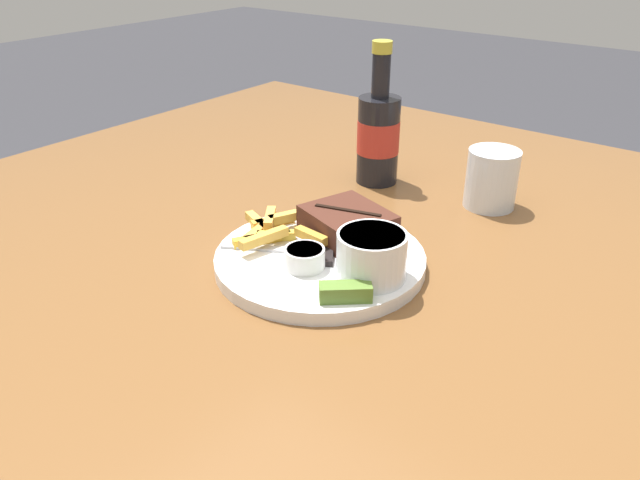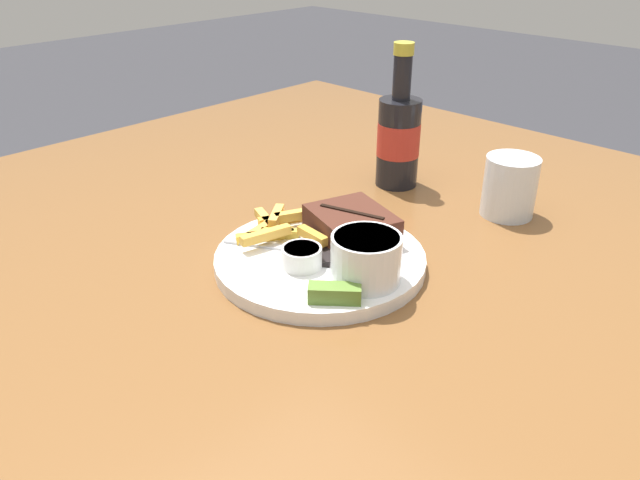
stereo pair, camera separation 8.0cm
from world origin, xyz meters
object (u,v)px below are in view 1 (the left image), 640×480
(dinner_plate, at_px, (320,260))
(knife_utensil, at_px, (327,241))
(steak_portion, at_px, (345,223))
(coleslaw_cup, at_px, (372,253))
(beer_bottle, at_px, (378,134))
(drinking_glass, at_px, (492,179))
(pickle_spear, at_px, (345,292))
(dipping_sauce_cup, at_px, (305,257))
(fork_utensil, at_px, (266,248))

(dinner_plate, xyz_separation_m, knife_utensil, (-0.01, 0.03, 0.01))
(steak_portion, relative_size, coleslaw_cup, 1.57)
(beer_bottle, distance_m, drinking_glass, 0.20)
(knife_utensil, bearing_deg, steak_portion, -48.35)
(drinking_glass, bearing_deg, pickle_spear, -90.69)
(dinner_plate, distance_m, drinking_glass, 0.33)
(coleslaw_cup, bearing_deg, dipping_sauce_cup, -158.84)
(coleslaw_cup, xyz_separation_m, knife_utensil, (-0.09, 0.04, -0.03))
(coleslaw_cup, relative_size, drinking_glass, 0.92)
(dinner_plate, distance_m, dipping_sauce_cup, 0.05)
(dinner_plate, relative_size, beer_bottle, 1.17)
(coleslaw_cup, distance_m, pickle_spear, 0.06)
(dipping_sauce_cup, relative_size, knife_utensil, 0.35)
(dinner_plate, relative_size, knife_utensil, 1.90)
(dipping_sauce_cup, bearing_deg, knife_utensil, 103.64)
(dinner_plate, height_order, knife_utensil, knife_utensil)
(steak_portion, height_order, coleslaw_cup, coleslaw_cup)
(coleslaw_cup, bearing_deg, dinner_plate, 174.32)
(dinner_plate, bearing_deg, coleslaw_cup, -5.68)
(dinner_plate, distance_m, pickle_spear, 0.11)
(coleslaw_cup, distance_m, dipping_sauce_cup, 0.09)
(dipping_sauce_cup, height_order, fork_utensil, dipping_sauce_cup)
(steak_portion, bearing_deg, beer_bottle, 113.27)
(drinking_glass, bearing_deg, fork_utensil, -114.22)
(steak_portion, distance_m, drinking_glass, 0.27)
(coleslaw_cup, distance_m, fork_utensil, 0.15)
(coleslaw_cup, relative_size, pickle_spear, 1.41)
(steak_portion, xyz_separation_m, pickle_spear, (0.09, -0.13, -0.01))
(steak_portion, bearing_deg, dinner_plate, -86.68)
(coleslaw_cup, bearing_deg, drinking_glass, 88.32)
(pickle_spear, distance_m, knife_utensil, 0.14)
(dipping_sauce_cup, distance_m, fork_utensil, 0.07)
(dinner_plate, height_order, pickle_spear, pickle_spear)
(beer_bottle, bearing_deg, pickle_spear, -61.84)
(steak_portion, bearing_deg, dipping_sauce_cup, -84.55)
(beer_bottle, xyz_separation_m, drinking_glass, (0.20, 0.02, -0.04))
(dinner_plate, distance_m, steak_portion, 0.07)
(dipping_sauce_cup, relative_size, beer_bottle, 0.22)
(knife_utensil, xyz_separation_m, beer_bottle, (-0.09, 0.26, 0.06))
(fork_utensil, bearing_deg, drinking_glass, 36.67)
(fork_utensil, bearing_deg, steak_portion, 29.20)
(fork_utensil, xyz_separation_m, knife_utensil, (0.05, 0.06, 0.00))
(coleslaw_cup, xyz_separation_m, beer_bottle, (-0.19, 0.30, 0.03))
(dinner_plate, height_order, dipping_sauce_cup, dipping_sauce_cup)
(fork_utensil, distance_m, drinking_glass, 0.38)
(steak_portion, height_order, pickle_spear, steak_portion)
(coleslaw_cup, relative_size, knife_utensil, 0.58)
(steak_portion, relative_size, fork_utensil, 1.08)
(knife_utensil, height_order, drinking_glass, drinking_glass)
(dinner_plate, xyz_separation_m, dipping_sauce_cup, (0.01, -0.04, 0.02))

